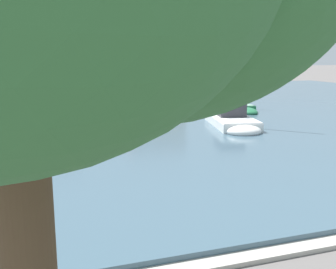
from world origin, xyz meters
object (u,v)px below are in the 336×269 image
object	(u,v)px
sailboat_white	(233,121)
sailboat_yellow	(209,87)
sailboat_green	(225,106)
sailboat_navy	(149,90)

from	to	relation	value
sailboat_white	sailboat_yellow	bearing A→B (deg)	68.67
sailboat_green	sailboat_navy	bearing A→B (deg)	98.19
sailboat_white	sailboat_green	bearing A→B (deg)	66.42
sailboat_white	sailboat_navy	distance (m)	23.74
sailboat_white	sailboat_yellow	distance (m)	26.79
sailboat_yellow	sailboat_green	bearing A→B (deg)	-110.21
sailboat_navy	sailboat_green	bearing A→B (deg)	-81.81
sailboat_white	sailboat_navy	size ratio (longest dim) A/B	1.20
sailboat_green	sailboat_yellow	world-z (taller)	sailboat_yellow
sailboat_green	sailboat_yellow	bearing A→B (deg)	69.79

